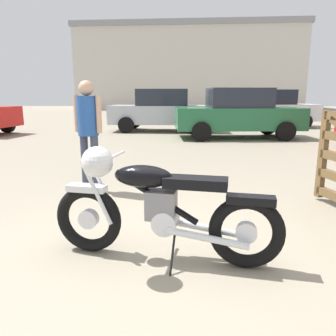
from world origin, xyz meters
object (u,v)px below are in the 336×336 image
blue_hatchback_right (238,113)px  silver_sedan_mid (163,110)px  bystander (88,125)px  white_estate_far (269,108)px  vintage_motorcycle (157,207)px

blue_hatchback_right → silver_sedan_mid: bearing=-42.5°
bystander → white_estate_far: 11.81m
white_estate_far → blue_hatchback_right: 4.51m
vintage_motorcycle → bystander: size_ratio=1.24×
blue_hatchback_right → white_estate_far: bearing=-121.8°
bystander → silver_sedan_mid: (0.68, 8.58, -0.18)m
bystander → silver_sedan_mid: silver_sedan_mid is taller
silver_sedan_mid → white_estate_far: same height
silver_sedan_mid → vintage_motorcycle: bearing=94.3°
vintage_motorcycle → bystander: bystander is taller
vintage_motorcycle → blue_hatchback_right: (2.17, 8.61, 0.34)m
silver_sedan_mid → blue_hatchback_right: bearing=143.6°
silver_sedan_mid → blue_hatchback_right: size_ratio=0.98×
silver_sedan_mid → blue_hatchback_right: same height
vintage_motorcycle → white_estate_far: (4.26, 12.61, 0.34)m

